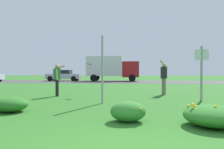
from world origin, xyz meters
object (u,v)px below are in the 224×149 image
(sign_post_near_path, at_px, (102,70))
(box_truck_red, at_px, (112,67))
(person_catcher_dark_shirt, at_px, (164,76))
(car_silver_center_left, at_px, (64,75))
(person_thrower_green_shirt, at_px, (57,77))
(sign_post_by_roadside, at_px, (201,68))
(frisbee_red, at_px, (89,64))

(sign_post_near_path, bearing_deg, box_truck_red, 93.69)
(person_catcher_dark_shirt, height_order, car_silver_center_left, person_catcher_dark_shirt)
(sign_post_near_path, distance_m, box_truck_red, 20.30)
(sign_post_near_path, distance_m, car_silver_center_left, 21.68)
(sign_post_near_path, xyz_separation_m, person_catcher_dark_shirt, (2.83, 3.44, -0.29))
(person_thrower_green_shirt, xyz_separation_m, box_truck_red, (1.21, 18.01, 0.86))
(sign_post_by_roadside, height_order, car_silver_center_left, sign_post_by_roadside)
(sign_post_near_path, height_order, frisbee_red, sign_post_near_path)
(person_catcher_dark_shirt, xyz_separation_m, car_silver_center_left, (-10.55, 16.81, -0.26))
(frisbee_red, xyz_separation_m, car_silver_center_left, (-6.75, 17.76, -0.84))
(sign_post_near_path, height_order, sign_post_by_roadside, sign_post_near_path)
(box_truck_red, bearing_deg, frisbee_red, -88.92)
(person_thrower_green_shirt, relative_size, car_silver_center_left, 0.35)
(sign_post_near_path, distance_m, person_catcher_dark_shirt, 4.46)
(sign_post_by_roadside, bearing_deg, box_truck_red, 105.38)
(car_silver_center_left, bearing_deg, box_truck_red, -0.00)
(sign_post_by_roadside, height_order, person_catcher_dark_shirt, sign_post_by_roadside)
(person_catcher_dark_shirt, relative_size, car_silver_center_left, 0.41)
(frisbee_red, bearing_deg, car_silver_center_left, 110.81)
(box_truck_red, bearing_deg, person_thrower_green_shirt, -93.85)
(person_thrower_green_shirt, height_order, frisbee_red, frisbee_red)
(person_catcher_dark_shirt, distance_m, box_truck_red, 17.33)
(sign_post_by_roadside, relative_size, person_catcher_dark_shirt, 1.23)
(sign_post_near_path, bearing_deg, person_thrower_green_shirt, 138.39)
(sign_post_near_path, height_order, person_catcher_dark_shirt, sign_post_near_path)
(sign_post_by_roadside, height_order, frisbee_red, sign_post_by_roadside)
(sign_post_by_roadside, xyz_separation_m, person_catcher_dark_shirt, (-1.16, 2.43, -0.37))
(person_catcher_dark_shirt, relative_size, frisbee_red, 6.69)
(car_silver_center_left, relative_size, box_truck_red, 0.67)
(car_silver_center_left, height_order, box_truck_red, box_truck_red)
(sign_post_by_roadside, xyz_separation_m, box_truck_red, (-5.29, 19.24, 0.43))
(person_catcher_dark_shirt, bearing_deg, box_truck_red, 103.81)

